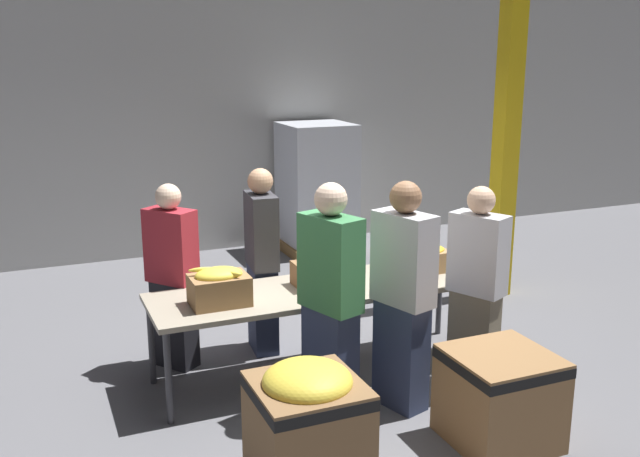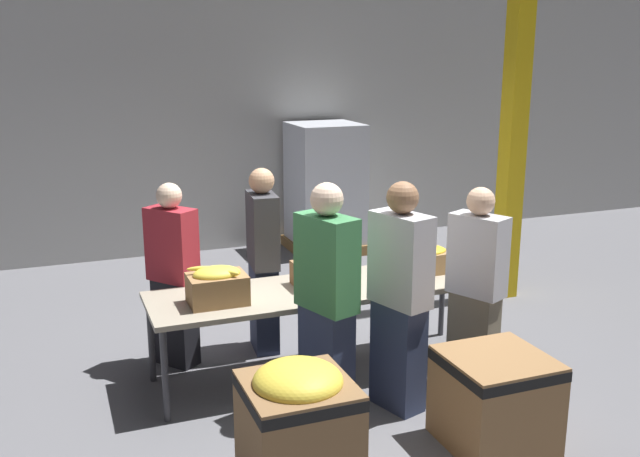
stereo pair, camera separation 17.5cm
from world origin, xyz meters
name	(u,v)px [view 2 (the right image)]	position (x,y,z in m)	size (l,w,h in m)	color
ground_plane	(322,372)	(0.00, 0.00, 0.00)	(30.00, 30.00, 0.00)	slate
wall_back	(207,97)	(0.00, 4.02, 2.00)	(16.00, 0.08, 4.00)	#B7B7B2
sorting_table	(322,292)	(0.00, 0.00, 0.69)	(2.76, 0.80, 0.74)	#9E937F
banana_box_0	(217,285)	(-0.86, -0.07, 0.88)	(0.43, 0.31, 0.29)	olive
banana_box_1	(319,269)	(-0.01, 0.05, 0.87)	(0.40, 0.29, 0.27)	olive
banana_box_2	(426,258)	(0.98, 0.06, 0.85)	(0.40, 0.33, 0.23)	#A37A4C
volunteer_0	(173,276)	(-1.08, 0.61, 0.77)	(0.42, 0.46, 1.55)	black
volunteer_1	(400,299)	(0.31, -0.74, 0.84)	(0.35, 0.50, 1.70)	#2D3856
volunteer_2	(476,290)	(1.03, -0.62, 0.79)	(0.37, 0.48, 1.59)	#6B604C
volunteer_3	(327,303)	(-0.22, -0.65, 0.85)	(0.36, 0.51, 1.71)	#2D3856
volunteer_4	(263,261)	(-0.30, 0.64, 0.80)	(0.26, 0.45, 1.62)	#2D3856
donation_bin_0	(298,423)	(-0.71, -1.43, 0.43)	(0.63, 0.63, 0.81)	olive
donation_bin_1	(495,397)	(0.68, -1.43, 0.34)	(0.66, 0.66, 0.63)	olive
support_pillar	(515,108)	(2.52, 1.07, 2.00)	(0.21, 0.21, 4.00)	yellow
pallet_stack_0	(325,189)	(1.38, 3.45, 0.82)	(0.94, 0.94, 1.67)	olive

